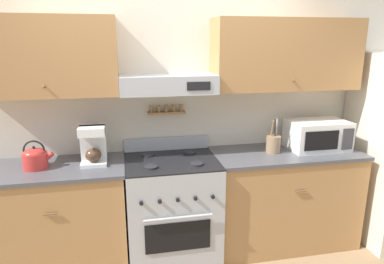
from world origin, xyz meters
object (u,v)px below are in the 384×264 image
(microwave, at_px, (317,135))
(utensil_crock, at_px, (273,144))
(tea_kettle, at_px, (35,158))
(stove_range, at_px, (172,209))
(coffee_maker, at_px, (93,145))

(microwave, relative_size, utensil_crock, 1.73)
(tea_kettle, bearing_deg, microwave, 0.41)
(stove_range, relative_size, utensil_crock, 3.36)
(stove_range, height_order, tea_kettle, tea_kettle)
(stove_range, relative_size, microwave, 1.94)
(utensil_crock, bearing_deg, coffee_maker, 179.13)
(tea_kettle, bearing_deg, utensil_crock, 0.00)
(stove_range, bearing_deg, coffee_maker, 175.18)
(coffee_maker, distance_m, utensil_crock, 1.59)
(stove_range, xyz_separation_m, utensil_crock, (0.94, 0.03, 0.54))
(stove_range, bearing_deg, utensil_crock, 1.83)
(coffee_maker, xyz_separation_m, microwave, (2.04, -0.01, -0.02))
(stove_range, height_order, utensil_crock, utensil_crock)
(stove_range, height_order, microwave, microwave)
(microwave, height_order, utensil_crock, utensil_crock)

